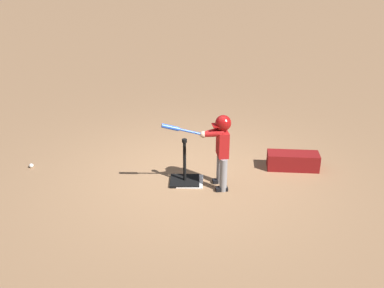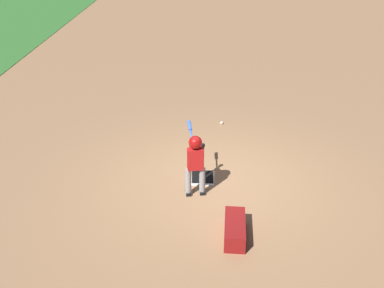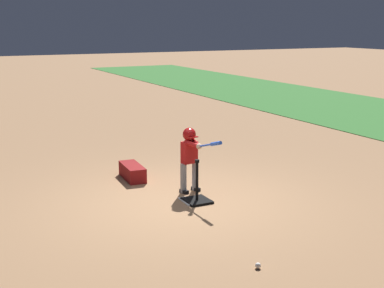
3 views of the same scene
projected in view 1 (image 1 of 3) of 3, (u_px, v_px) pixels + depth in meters
The scene contains 6 objects.
ground_plane at pixel (191, 175), 7.28m from camera, with size 90.00×90.00×0.00m, color #99704C.
home_plate at pixel (189, 181), 7.05m from camera, with size 0.44×0.44×0.02m, color white.
batting_tee at pixel (185, 177), 7.01m from camera, with size 0.46×0.41×0.73m.
batter_child at pixel (220, 143), 6.61m from camera, with size 1.01×0.38×1.17m.
baseball at pixel (31, 166), 7.49m from camera, with size 0.07×0.07×0.07m, color white.
equipment_bag at pixel (293, 161), 7.42m from camera, with size 0.84×0.32×0.28m, color maroon.
Camera 1 is at (-0.05, 6.46, 3.38)m, focal length 42.00 mm.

